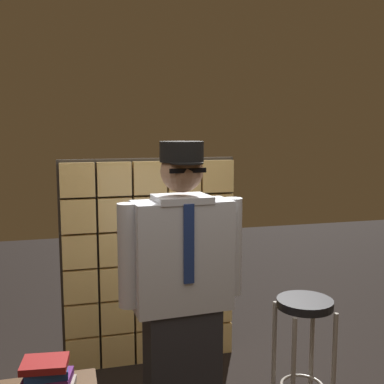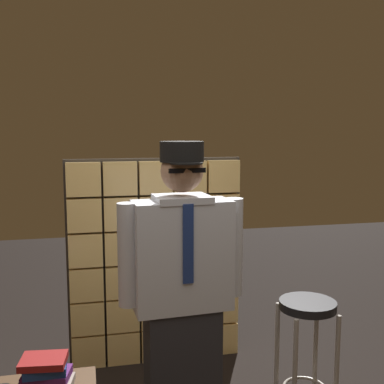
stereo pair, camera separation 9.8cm
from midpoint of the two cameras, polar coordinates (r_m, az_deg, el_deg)
glass_block_wall at (r=3.74m, az=-5.75°, el=-8.45°), size 1.35×0.10×1.62m
standing_person at (r=2.66m, az=-2.27°, el=-12.30°), size 0.70×0.31×1.75m
bar_stool at (r=3.09m, az=12.33°, el=-16.01°), size 0.34×0.34×0.80m
book_stack at (r=2.52m, az=-18.15°, el=-20.65°), size 0.28×0.23×0.19m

